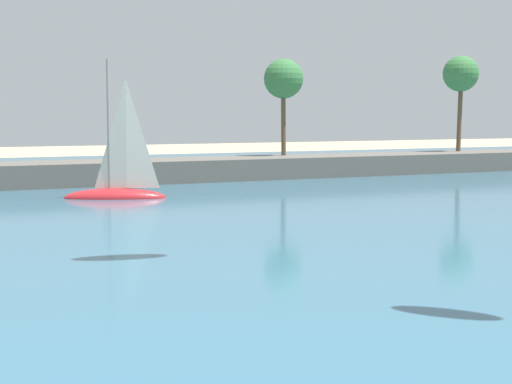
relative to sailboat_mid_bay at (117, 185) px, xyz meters
The scene contains 2 objects.
sea 8.83m from the sailboat_mid_bay, 135.28° to the left, with size 220.00×89.51×0.06m, color #386B84.
sailboat_mid_bay is the anchor object (origin of this frame).
Camera 1 is at (-7.14, -3.64, 5.51)m, focal length 56.09 mm.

